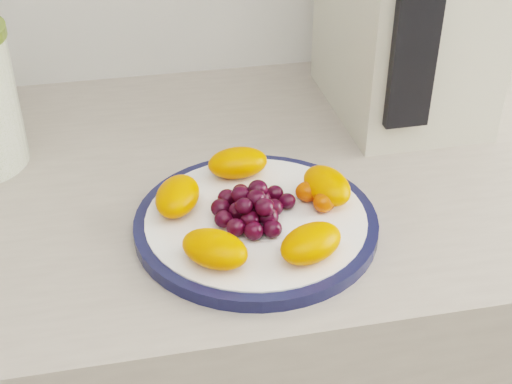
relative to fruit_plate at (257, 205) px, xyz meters
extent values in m
cylinder|color=#131739|center=(0.00, 0.00, -0.03)|extent=(0.27, 0.27, 0.01)
cylinder|color=white|center=(0.00, 0.00, -0.02)|extent=(0.25, 0.25, 0.02)
cube|color=black|center=(0.21, 0.12, 0.13)|extent=(0.06, 0.02, 0.24)
ellipsoid|color=#FF6300|center=(0.08, 0.02, 0.00)|extent=(0.06, 0.08, 0.03)
ellipsoid|color=#FF6300|center=(-0.01, 0.09, 0.00)|extent=(0.07, 0.05, 0.03)
ellipsoid|color=#FF6300|center=(-0.08, 0.03, 0.00)|extent=(0.07, 0.08, 0.03)
ellipsoid|color=#FF6300|center=(-0.06, -0.07, 0.00)|extent=(0.09, 0.08, 0.03)
ellipsoid|color=#FF6300|center=(0.04, -0.08, 0.00)|extent=(0.09, 0.07, 0.03)
ellipsoid|color=black|center=(0.00, 0.00, -0.01)|extent=(0.02, 0.02, 0.02)
ellipsoid|color=black|center=(0.02, 0.00, -0.01)|extent=(0.02, 0.02, 0.02)
ellipsoid|color=black|center=(0.01, 0.02, -0.01)|extent=(0.02, 0.02, 0.02)
ellipsoid|color=black|center=(-0.01, 0.02, -0.01)|extent=(0.02, 0.02, 0.02)
ellipsoid|color=black|center=(-0.02, 0.00, -0.01)|extent=(0.02, 0.02, 0.02)
ellipsoid|color=black|center=(-0.01, -0.02, -0.01)|extent=(0.02, 0.02, 0.02)
ellipsoid|color=black|center=(0.01, -0.02, -0.01)|extent=(0.02, 0.02, 0.02)
ellipsoid|color=black|center=(0.04, 0.01, -0.01)|extent=(0.02, 0.02, 0.02)
ellipsoid|color=black|center=(0.03, 0.03, -0.01)|extent=(0.02, 0.02, 0.02)
ellipsoid|color=black|center=(0.01, 0.04, -0.01)|extent=(0.02, 0.02, 0.02)
ellipsoid|color=black|center=(-0.01, 0.04, -0.01)|extent=(0.02, 0.02, 0.02)
ellipsoid|color=black|center=(-0.03, 0.03, -0.01)|extent=(0.02, 0.02, 0.02)
ellipsoid|color=black|center=(-0.04, 0.01, -0.01)|extent=(0.02, 0.02, 0.02)
ellipsoid|color=black|center=(-0.04, -0.01, -0.01)|extent=(0.02, 0.02, 0.02)
ellipsoid|color=black|center=(-0.03, -0.03, -0.01)|extent=(0.02, 0.02, 0.02)
ellipsoid|color=black|center=(-0.01, -0.04, -0.01)|extent=(0.02, 0.02, 0.02)
ellipsoid|color=black|center=(0.01, -0.04, -0.01)|extent=(0.02, 0.02, 0.02)
ellipsoid|color=black|center=(0.00, 0.00, 0.01)|extent=(0.02, 0.02, 0.02)
ellipsoid|color=black|center=(0.00, 0.02, 0.01)|extent=(0.02, 0.02, 0.02)
ellipsoid|color=black|center=(-0.02, 0.01, 0.01)|extent=(0.02, 0.02, 0.02)
ellipsoid|color=black|center=(-0.02, -0.01, 0.01)|extent=(0.02, 0.02, 0.02)
ellipsoid|color=black|center=(0.00, -0.02, 0.01)|extent=(0.02, 0.02, 0.02)
ellipsoid|color=#E13E05|center=(0.06, 0.02, 0.00)|extent=(0.03, 0.02, 0.02)
ellipsoid|color=#E13E05|center=(0.09, 0.03, 0.00)|extent=(0.04, 0.03, 0.02)
ellipsoid|color=#E13E05|center=(0.08, 0.00, 0.00)|extent=(0.04, 0.04, 0.02)
camera|label=1|loc=(-0.13, -0.62, 0.45)|focal=50.00mm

